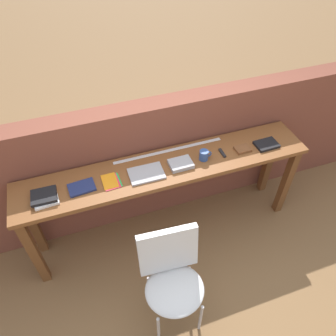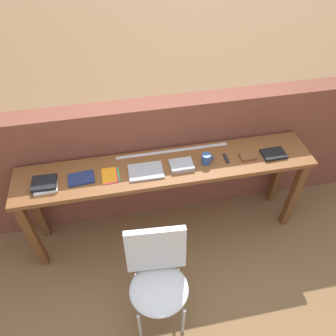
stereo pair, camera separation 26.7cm
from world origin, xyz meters
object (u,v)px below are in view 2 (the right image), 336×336
chair_white_moulded (158,276)px  magazine_cycling (81,178)px  pamphlet_pile_colourful (110,176)px  book_open_centre (146,171)px  mug (206,159)px  leather_journal_brown (247,156)px  book_stack_leftmost (45,184)px  book_repair_rightmost (274,154)px  multitool_folded (226,158)px

chair_white_moulded → magazine_cycling: (-0.48, 0.75, 0.36)m
magazine_cycling → pamphlet_pile_colourful: 0.23m
magazine_cycling → book_open_centre: 0.52m
mug → leather_journal_brown: (0.37, -0.00, -0.03)m
pamphlet_pile_colourful → book_open_centre: 0.29m
book_stack_leftmost → pamphlet_pile_colourful: (0.50, 0.02, -0.02)m
leather_journal_brown → pamphlet_pile_colourful: bearing=178.0°
magazine_cycling → mug: bearing=-5.0°
chair_white_moulded → magazine_cycling: 0.96m
magazine_cycling → leather_journal_brown: bearing=-5.0°
pamphlet_pile_colourful → leather_journal_brown: size_ratio=1.38×
chair_white_moulded → book_stack_leftmost: bearing=136.2°
book_open_centre → book_repair_rightmost: 1.11m
multitool_folded → book_repair_rightmost: book_repair_rightmost is taller
magazine_cycling → mug: 1.03m
chair_white_moulded → multitool_folded: size_ratio=8.10×
book_repair_rightmost → chair_white_moulded: bearing=-149.1°
multitool_folded → book_repair_rightmost: (0.42, -0.03, 0.00)m
chair_white_moulded → multitool_folded: (0.73, 0.75, 0.36)m
book_open_centre → multitool_folded: 0.69m
magazine_cycling → book_repair_rightmost: book_repair_rightmost is taller
book_open_centre → book_repair_rightmost: size_ratio=1.41×
multitool_folded → book_repair_rightmost: bearing=-4.1°
magazine_cycling → book_open_centre: bearing=-6.8°
chair_white_moulded → book_stack_leftmost: (-0.76, 0.73, 0.38)m
chair_white_moulded → magazine_cycling: size_ratio=4.39×
book_open_centre → leather_journal_brown: leather_journal_brown is taller
chair_white_moulded → pamphlet_pile_colourful: 0.86m
chair_white_moulded → book_repair_rightmost: 1.40m
chair_white_moulded → pamphlet_pile_colourful: (-0.25, 0.74, 0.36)m
leather_journal_brown → magazine_cycling: bearing=177.6°
leather_journal_brown → book_stack_leftmost: bearing=178.6°
pamphlet_pile_colourful → mug: 0.80m
book_stack_leftmost → pamphlet_pile_colourful: 0.51m
book_open_centre → book_stack_leftmost: bearing=-178.7°
book_stack_leftmost → magazine_cycling: size_ratio=0.98×
mug → chair_white_moulded: bearing=-126.4°
book_stack_leftmost → leather_journal_brown: size_ratio=1.53×
book_open_centre → multitool_folded: size_ratio=2.55×
chair_white_moulded → book_repair_rightmost: (1.14, 0.72, 0.37)m
book_stack_leftmost → magazine_cycling: (0.28, 0.02, -0.01)m
multitool_folded → book_stack_leftmost: bearing=-179.0°
mug → multitool_folded: size_ratio=1.00×
pamphlet_pile_colourful → leather_journal_brown: bearing=-0.2°
magazine_cycling → multitool_folded: size_ratio=1.85×
pamphlet_pile_colourful → book_stack_leftmost: bearing=-178.2°
book_stack_leftmost → multitool_folded: size_ratio=1.81×
chair_white_moulded → mug: size_ratio=8.10×
magazine_cycling → book_stack_leftmost: bearing=-179.5°
chair_white_moulded → mug: 1.00m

